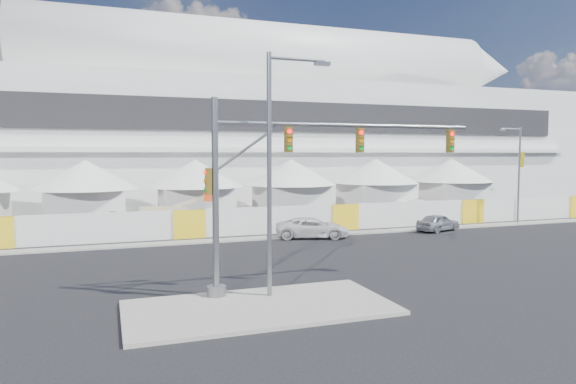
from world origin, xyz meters
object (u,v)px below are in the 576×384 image
object	(u,v)px
streetlight_median	(275,158)
lot_car_c	(143,221)
boom_lift	(158,222)
streetlight_curb	(517,168)
lot_car_b	(506,208)
traffic_mast	(276,183)
sedan_silver	(438,222)
pickup_curb	(312,228)
lot_car_a	(424,208)

from	to	relation	value
streetlight_median	lot_car_c	bearing A→B (deg)	100.26
lot_car_c	boom_lift	size ratio (longest dim) A/B	0.76
streetlight_curb	lot_car_b	bearing A→B (deg)	54.14
lot_car_b	boom_lift	size ratio (longest dim) A/B	0.65
traffic_mast	boom_lift	world-z (taller)	traffic_mast
lot_car_b	streetlight_median	distance (m)	35.89
sedan_silver	pickup_curb	size ratio (longest dim) A/B	0.76
boom_lift	lot_car_b	bearing A→B (deg)	14.12
streetlight_median	lot_car_b	bearing A→B (deg)	33.44
traffic_mast	boom_lift	size ratio (longest dim) A/B	1.82
lot_car_c	lot_car_a	bearing A→B (deg)	-73.05
sedan_silver	streetlight_median	distance (m)	22.44
pickup_curb	streetlight_median	world-z (taller)	streetlight_median
pickup_curb	traffic_mast	size ratio (longest dim) A/B	0.42
lot_car_a	traffic_mast	xyz separation A→B (m)	(-21.48, -20.81, 3.88)
sedan_silver	traffic_mast	xyz separation A→B (m)	(-17.15, -12.59, 4.00)
pickup_curb	streetlight_curb	world-z (taller)	streetlight_curb
lot_car_b	lot_car_c	xyz separation A→B (m)	(-33.52, 1.73, -0.01)
lot_car_b	streetlight_curb	xyz separation A→B (m)	(-3.83, -5.30, 3.97)
traffic_mast	streetlight_curb	distance (m)	28.99
lot_car_a	boom_lift	xyz separation A→B (m)	(-24.62, -2.35, 0.12)
pickup_curb	lot_car_c	xyz separation A→B (m)	(-11.01, 7.75, 0.02)
pickup_curb	boom_lift	world-z (taller)	boom_lift
sedan_silver	lot_car_c	xyz separation A→B (m)	(-21.24, 8.06, 0.08)
lot_car_c	traffic_mast	world-z (taller)	traffic_mast
lot_car_a	streetlight_curb	world-z (taller)	streetlight_curb
boom_lift	lot_car_a	bearing A→B (deg)	18.77
traffic_mast	streetlight_curb	bearing A→B (deg)	28.02
streetlight_median	lot_car_a	bearing A→B (deg)	44.68
pickup_curb	streetlight_median	xyz separation A→B (m)	(-7.15, -13.56, 5.02)
sedan_silver	boom_lift	distance (m)	21.12
streetlight_curb	lot_car_a	bearing A→B (deg)	119.75
sedan_silver	streetlight_curb	distance (m)	9.42
streetlight_median	boom_lift	xyz separation A→B (m)	(-2.90, 19.13, -4.83)
lot_car_b	traffic_mast	size ratio (longest dim) A/B	0.36
traffic_mast	pickup_curb	bearing A→B (deg)	61.81
sedan_silver	boom_lift	size ratio (longest dim) A/B	0.58
lot_car_c	streetlight_curb	xyz separation A→B (m)	(29.69, -7.03, 3.98)
streetlight_median	boom_lift	bearing A→B (deg)	98.63
lot_car_c	lot_car_b	bearing A→B (deg)	-76.38
streetlight_median	boom_lift	distance (m)	19.94
sedan_silver	lot_car_a	world-z (taller)	lot_car_a
lot_car_c	streetlight_curb	distance (m)	30.77
lot_car_a	streetlight_median	size ratio (longest dim) A/B	0.48
boom_lift	traffic_mast	bearing A→B (deg)	-67.05
sedan_silver	traffic_mast	distance (m)	21.65
streetlight_curb	pickup_curb	bearing A→B (deg)	-177.78
boom_lift	streetlight_median	bearing A→B (deg)	-68.06
streetlight_median	streetlight_curb	world-z (taller)	streetlight_median
streetlight_median	streetlight_curb	xyz separation A→B (m)	(25.83, 14.29, -1.01)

